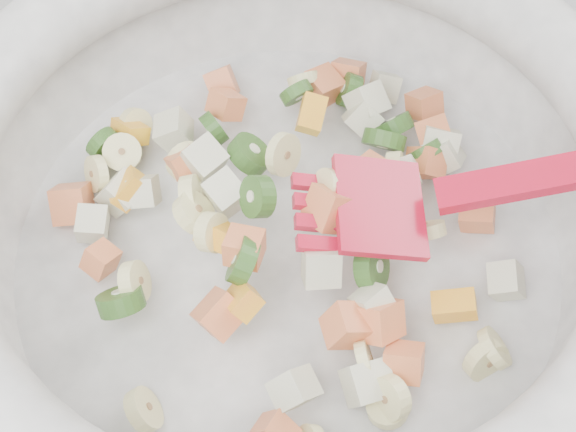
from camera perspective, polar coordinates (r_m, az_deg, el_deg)
mixing_bowl at (r=0.47m, az=0.05°, el=1.14°), size 0.46×0.43×0.13m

